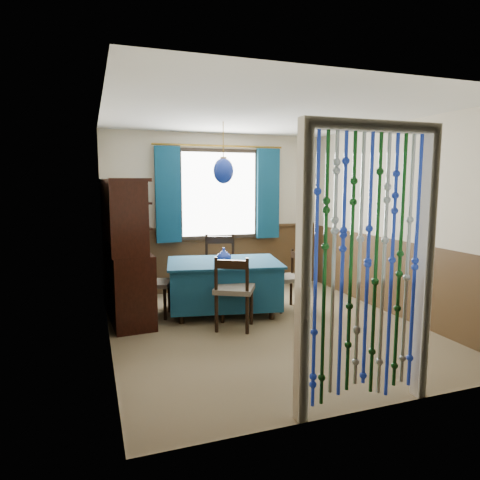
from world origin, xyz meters
name	(u,v)px	position (x,y,z in m)	size (l,w,h in m)	color
floor	(266,327)	(0.00, 0.00, 0.00)	(4.00, 4.00, 0.00)	brown
ceiling	(268,114)	(0.00, 0.00, 2.50)	(4.00, 4.00, 0.00)	silver
wall_back	(218,213)	(0.00, 2.00, 1.25)	(3.60, 3.60, 0.00)	beige
wall_front	(373,250)	(0.00, -2.00, 1.25)	(3.60, 3.60, 0.00)	beige
wall_left	(106,230)	(-1.80, 0.00, 1.25)	(4.00, 4.00, 0.00)	beige
wall_right	(394,220)	(1.80, 0.00, 1.25)	(4.00, 4.00, 0.00)	beige
wainscot_back	(219,259)	(0.00, 1.99, 0.50)	(3.60, 3.60, 0.00)	#452F1A
wainscot_front	(368,347)	(0.00, -1.99, 0.50)	(3.60, 3.60, 0.00)	#452F1A
wainscot_left	(110,301)	(-1.79, 0.00, 0.50)	(4.00, 4.00, 0.00)	#452F1A
wainscot_right	(390,276)	(1.79, 0.00, 0.50)	(4.00, 4.00, 0.00)	#452F1A
window	(219,194)	(0.00, 1.95, 1.55)	(1.32, 0.12, 1.42)	black
doorway	(367,275)	(0.00, -1.94, 1.05)	(1.16, 0.12, 2.18)	silver
dining_table	(224,283)	(-0.30, 0.73, 0.41)	(1.63, 1.28, 0.70)	navy
chair_near	(234,290)	(-0.38, 0.08, 0.47)	(0.59, 0.58, 0.89)	black
chair_far	(221,266)	(-0.16, 1.36, 0.51)	(0.57, 0.55, 0.97)	black
chair_left	(153,284)	(-1.21, 0.90, 0.43)	(0.49, 0.51, 0.81)	black
chair_right	(288,278)	(0.58, 0.61, 0.43)	(0.38, 0.40, 0.81)	black
sideboard	(126,271)	(-1.54, 0.94, 0.62)	(0.56, 1.39, 1.79)	black
pendant_lamp	(223,171)	(-0.30, 0.73, 1.89)	(0.26, 0.26, 0.78)	olive
vase_table	(224,256)	(-0.34, 0.60, 0.80)	(0.18, 0.18, 0.18)	#162D98
bowl_shelf	(131,224)	(-1.48, 0.68, 1.25)	(0.21, 0.21, 0.05)	beige
vase_sideboard	(128,240)	(-1.48, 1.17, 0.98)	(0.17, 0.17, 0.18)	beige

